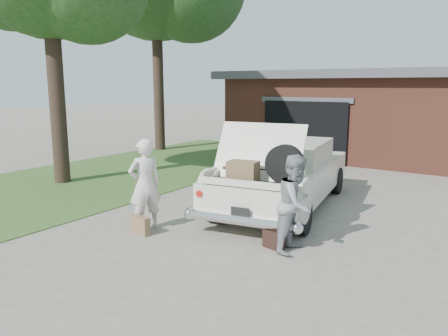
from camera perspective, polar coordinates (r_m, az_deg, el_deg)
The scene contains 8 objects.
ground at distance 8.77m, azimuth -2.23°, elevation -7.69°, with size 90.00×90.00×0.00m, color gray.
grass_strip at distance 14.51m, azimuth -12.71°, elevation -0.45°, with size 6.00×16.00×0.02m, color #2D4C1E.
house at distance 18.61m, azimuth 22.03°, elevation 6.62°, with size 12.80×7.80×3.30m.
sedan at distance 10.08m, azimuth 7.73°, elevation -0.75°, with size 2.91×5.55×2.05m.
woman_left at distance 8.55m, azimuth -10.30°, elevation -2.14°, with size 0.65×0.43×1.78m, color silver.
woman_right at distance 7.41m, azimuth 9.38°, elevation -4.60°, with size 0.81×0.63×1.66m, color gray.
suitcase_left at distance 8.46m, azimuth -10.90°, elevation -7.35°, with size 0.44×0.14×0.34m, color olive.
suitcase_right at distance 7.65m, azimuth 6.51°, elevation -9.31°, with size 0.41×0.13×0.32m, color black.
Camera 1 is at (4.96, -6.67, 2.79)m, focal length 35.00 mm.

